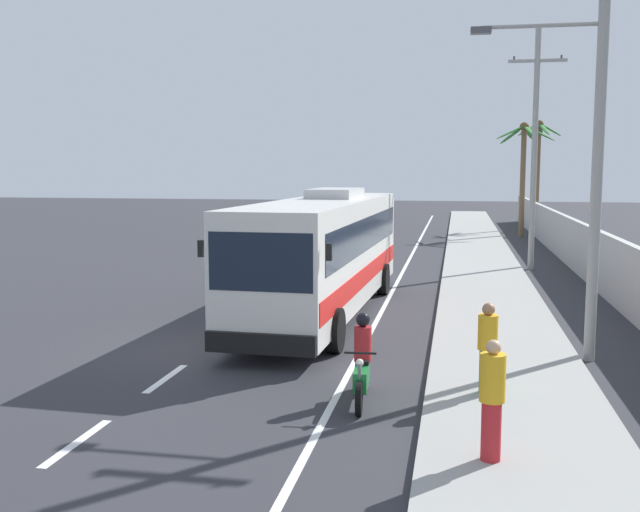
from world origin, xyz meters
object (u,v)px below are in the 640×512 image
(pedestrian_midwalk, at_px, (488,346))
(utility_pole_mid, at_px, (535,144))
(palm_second, at_px, (538,154))
(utility_pole_nearest, at_px, (594,131))
(motorcycle_beside_bus, at_px, (362,366))
(pedestrian_near_kerb, at_px, (492,398))
(palm_nearest, at_px, (523,159))
(coach_bus_foreground, at_px, (325,250))

(pedestrian_midwalk, relative_size, utility_pole_mid, 0.17)
(utility_pole_mid, relative_size, palm_second, 1.34)
(utility_pole_nearest, bearing_deg, motorcycle_beside_bus, -139.76)
(pedestrian_near_kerb, bearing_deg, utility_pole_mid, 40.43)
(pedestrian_midwalk, distance_m, palm_second, 38.73)
(pedestrian_near_kerb, relative_size, palm_second, 0.23)
(pedestrian_midwalk, xyz_separation_m, palm_nearest, (3.35, 33.31, 3.77))
(pedestrian_near_kerb, bearing_deg, palm_second, 40.67)
(palm_nearest, bearing_deg, coach_bus_foreground, -106.39)
(coach_bus_foreground, distance_m, pedestrian_near_kerb, 11.28)
(utility_pole_nearest, relative_size, palm_nearest, 1.33)
(pedestrian_midwalk, xyz_separation_m, palm_second, (4.72, 38.21, 4.17))
(coach_bus_foreground, distance_m, utility_pole_nearest, 8.29)
(palm_second, bearing_deg, palm_nearest, -105.65)
(palm_nearest, bearing_deg, pedestrian_midwalk, -95.74)
(coach_bus_foreground, distance_m, utility_pole_mid, 13.24)
(pedestrian_near_kerb, distance_m, pedestrian_midwalk, 3.16)
(coach_bus_foreground, bearing_deg, motorcycle_beside_bus, -74.89)
(utility_pole_mid, bearing_deg, palm_second, 83.66)
(utility_pole_nearest, relative_size, palm_second, 1.25)
(pedestrian_near_kerb, bearing_deg, palm_nearest, 41.93)
(pedestrian_near_kerb, xyz_separation_m, pedestrian_midwalk, (0.06, 3.16, -0.03))
(pedestrian_midwalk, height_order, palm_second, palm_second)
(coach_bus_foreground, height_order, pedestrian_near_kerb, coach_bus_foreground)
(utility_pole_nearest, xyz_separation_m, palm_second, (2.49, 34.97, 0.18))
(utility_pole_nearest, xyz_separation_m, palm_nearest, (1.12, 30.07, -0.21))
(coach_bus_foreground, bearing_deg, pedestrian_midwalk, -59.19)
(motorcycle_beside_bus, height_order, utility_pole_mid, utility_pole_mid)
(pedestrian_near_kerb, xyz_separation_m, utility_pole_mid, (2.55, 21.27, 4.16))
(pedestrian_near_kerb, relative_size, utility_pole_nearest, 0.18)
(motorcycle_beside_bus, xyz_separation_m, pedestrian_near_kerb, (2.16, -2.63, 0.38))
(motorcycle_beside_bus, bearing_deg, utility_pole_mid, 75.82)
(pedestrian_midwalk, bearing_deg, utility_pole_nearest, -14.04)
(utility_pole_nearest, bearing_deg, coach_bus_foreground, 148.56)
(palm_second, bearing_deg, motorcycle_beside_bus, -100.16)
(utility_pole_mid, bearing_deg, coach_bus_foreground, -122.07)
(motorcycle_beside_bus, relative_size, palm_nearest, 0.28)
(palm_nearest, height_order, palm_second, palm_second)
(coach_bus_foreground, xyz_separation_m, motorcycle_beside_bus, (2.10, -7.77, -1.22))
(pedestrian_near_kerb, distance_m, utility_pole_nearest, 7.87)
(pedestrian_near_kerb, xyz_separation_m, palm_nearest, (3.41, 36.47, 3.74))
(pedestrian_midwalk, relative_size, palm_nearest, 0.24)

